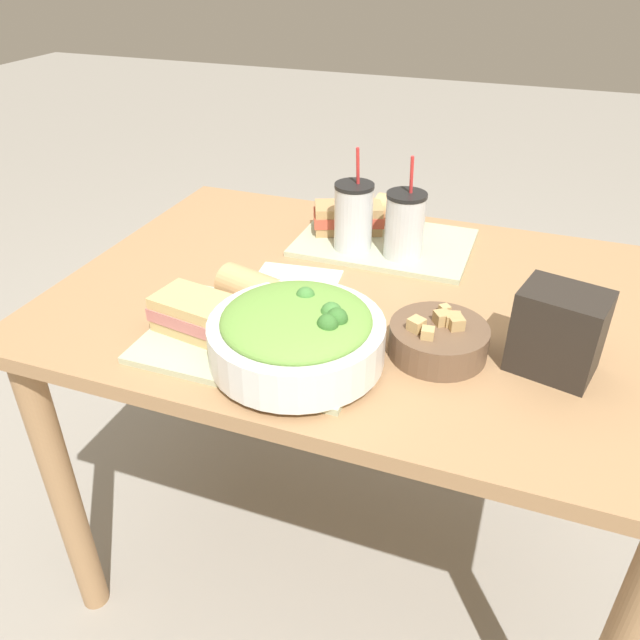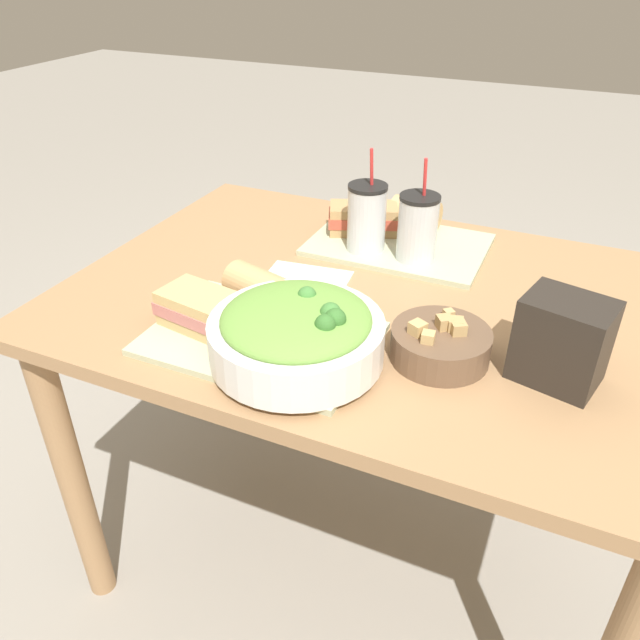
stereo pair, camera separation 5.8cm
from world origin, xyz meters
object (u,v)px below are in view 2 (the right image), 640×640
Objects in this scene: sandwich_far at (363,219)px; drink_cup_dark at (367,220)px; soup_bowl at (440,343)px; salad_bowl at (297,332)px; chip_bag at (562,341)px; sandwich_near at (202,310)px; baguette_near at (261,289)px; baguette_far at (416,214)px; drink_cup_red at (417,230)px; napkin_folded at (305,280)px.

drink_cup_dark is (0.04, -0.08, 0.04)m from sandwich_far.
sandwich_far reaches higher than soup_bowl.
soup_bowl is at bearing -76.49° from sandwich_far.
chip_bag is at bearing 18.62° from salad_bowl.
salad_bowl is 0.20m from sandwich_near.
salad_bowl is 1.93× the size of baguette_near.
sandwich_near is 1.42× the size of baguette_far.
salad_bowl is 1.74× the size of sandwich_near.
chip_bag is (0.32, -0.30, -0.01)m from drink_cup_red.
soup_bowl is 0.41m from drink_cup_dark.
baguette_far is 0.51× the size of drink_cup_dark.
drink_cup_dark reaches higher than salad_bowl.
salad_bowl is 0.58m from baguette_far.
drink_cup_red reaches higher than napkin_folded.
drink_cup_red is (0.15, -0.08, 0.03)m from sandwich_far.
soup_bowl is at bearing -25.43° from napkin_folded.
napkin_folded is (-0.03, -0.25, -0.04)m from sandwich_far.
salad_bowl is 1.73× the size of soup_bowl.
sandwich_far is at bearing 98.93° from salad_bowl.
baguette_near is 1.28× the size of baguette_far.
chip_bag is at bearing -14.46° from napkin_folded.
baguette_far is at bearing 66.77° from drink_cup_dark.
napkin_folded is (-0.11, 0.26, -0.06)m from salad_bowl.
salad_bowl is 1.54× the size of napkin_folded.
sandwich_near is 0.60m from chip_bag.
drink_cup_dark is at bearing 128.21° from soup_bowl.
drink_cup_dark is 1.02× the size of drink_cup_red.
baguette_near is 0.39m from sandwich_far.
baguette_far is (0.10, 0.07, 0.00)m from sandwich_far.
drink_cup_dark is (0.15, 0.41, 0.04)m from sandwich_near.
baguette_near is 0.37m from drink_cup_red.
drink_cup_dark is at bearing -180.00° from drink_cup_red.
baguette_near reaches higher than soup_bowl.
chip_bag reaches higher than soup_bowl.
salad_bowl is at bearing 3.64° from sandwich_near.
chip_bag is at bearing -42.83° from drink_cup_red.
drink_cup_dark is at bearing -0.31° from baguette_near.
baguette_near is 0.15m from napkin_folded.
drink_cup_red reaches higher than baguette_near.
sandwich_near is 0.12m from baguette_near.
baguette_near is at bearing 68.92° from sandwich_near.
soup_bowl is 1.10× the size of chip_bag.
baguette_far reaches higher than sandwich_far.
salad_bowl is at bearing -147.43° from chip_bag.
sandwich_near is 0.61m from baguette_far.
chip_bag is at bearing -34.45° from drink_cup_dark.
soup_bowl is 0.34m from baguette_near.
sandwich_far is 0.13m from baguette_far.
baguette_far is 0.58m from chip_bag.
napkin_folded is (0.02, 0.14, -0.05)m from baguette_near.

